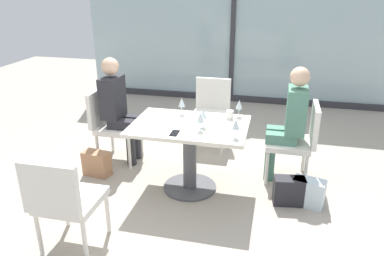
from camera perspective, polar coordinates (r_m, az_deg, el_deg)
name	(u,v)px	position (r m, az deg, el deg)	size (l,w,h in m)	color
ground_plane	(190,188)	(4.04, -0.33, -9.10)	(12.00, 12.00, 0.00)	#A89E8E
window_wall_backdrop	(233,33)	(6.67, 6.28, 14.28)	(5.27, 0.10, 2.70)	#9EB7BC
dining_table_main	(190,143)	(3.80, -0.34, -2.32)	(1.15, 0.80, 0.73)	silver
chair_far_right	(298,138)	(4.15, 15.89, -1.41)	(0.50, 0.46, 0.87)	silver
chair_far_left	(111,121)	(4.56, -12.30, 1.03)	(0.50, 0.46, 0.87)	silver
chair_front_left	(64,199)	(3.10, -19.01, -10.15)	(0.46, 0.50, 0.87)	silver
chair_near_window	(211,109)	(4.89, 2.90, 2.94)	(0.46, 0.51, 0.87)	silver
person_far_right	(289,119)	(4.08, 14.66, 1.34)	(0.39, 0.34, 1.26)	#4C7F6B
person_far_left	(118,106)	(4.45, -11.23, 3.37)	(0.39, 0.34, 1.26)	#28282D
wine_glass_0	(182,103)	(3.95, -1.58, 3.91)	(0.07, 0.07, 0.18)	silver
wine_glass_1	(239,105)	(3.91, 7.22, 3.54)	(0.07, 0.07, 0.18)	silver
wine_glass_2	(200,118)	(3.51, 1.28, 1.56)	(0.07, 0.07, 0.18)	silver
wine_glass_3	(236,124)	(3.37, 6.69, 0.55)	(0.07, 0.07, 0.18)	silver
wine_glass_4	(203,114)	(3.60, 1.74, 2.09)	(0.07, 0.07, 0.18)	silver
coffee_cup	(230,115)	(3.87, 5.81, 2.06)	(0.08, 0.08, 0.09)	white
cell_phone_on_table	(175,133)	(3.50, -2.67, -0.77)	(0.07, 0.14, 0.01)	black
handbag_0	(308,192)	(3.86, 17.35, -9.37)	(0.30, 0.16, 0.28)	silver
handbag_1	(97,163)	(4.36, -14.33, -5.27)	(0.30, 0.16, 0.28)	#A3704C
handbag_2	(289,191)	(3.84, 14.58, -9.27)	(0.30, 0.16, 0.28)	#232328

